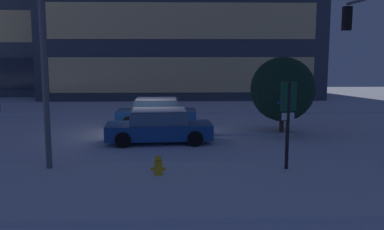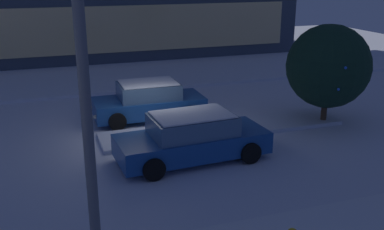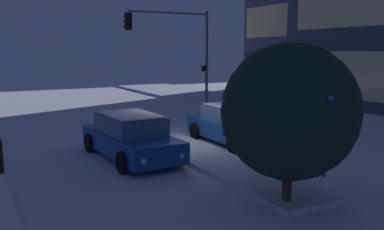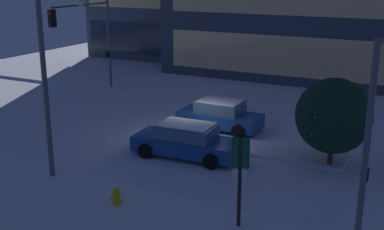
{
  "view_description": "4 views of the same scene",
  "coord_description": "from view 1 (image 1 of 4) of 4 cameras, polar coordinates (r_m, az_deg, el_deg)",
  "views": [
    {
      "loc": [
        1.51,
        -21.07,
        4.1
      ],
      "look_at": [
        2.15,
        -1.45,
        1.12
      ],
      "focal_mm": 40.4,
      "sensor_mm": 36.0,
      "label": 1
    },
    {
      "loc": [
        -3.51,
        -14.33,
        5.68
      ],
      "look_at": [
        0.71,
        -2.03,
        1.4
      ],
      "focal_mm": 42.04,
      "sensor_mm": 36.0,
      "label": 2
    },
    {
      "loc": [
        13.77,
        -6.89,
        3.58
      ],
      "look_at": [
        1.89,
        -0.53,
        1.5
      ],
      "focal_mm": 39.57,
      "sensor_mm": 36.0,
      "label": 3
    },
    {
      "loc": [
        10.25,
        -20.24,
        7.87
      ],
      "look_at": [
        0.1,
        -0.55,
        1.39
      ],
      "focal_mm": 46.4,
      "sensor_mm": 36.0,
      "label": 4
    }
  ],
  "objects": [
    {
      "name": "office_tower_secondary",
      "position": [
        46.62,
        -23.0,
        12.86
      ],
      "size": [
        10.11,
        11.51,
        16.14
      ],
      "color": "#424C5B",
      "rests_on": "ground"
    },
    {
      "name": "curb_strip_far",
      "position": [
        30.11,
        -4.74,
        0.92
      ],
      "size": [
        52.0,
        5.2,
        0.14
      ],
      "primitive_type": "cube",
      "color": "silver",
      "rests_on": "ground"
    },
    {
      "name": "decorated_tree_median",
      "position": [
        21.22,
        11.88,
        3.35
      ],
      "size": [
        3.1,
        3.1,
        3.76
      ],
      "color": "#473323",
      "rests_on": "ground"
    },
    {
      "name": "fire_hydrant",
      "position": [
        13.91,
        -4.46,
        -6.93
      ],
      "size": [
        0.48,
        0.26,
        0.78
      ],
      "color": "gold",
      "rests_on": "ground"
    },
    {
      "name": "ground",
      "position": [
        21.52,
        -5.88,
        -2.39
      ],
      "size": [
        52.0,
        52.0,
        0.0
      ],
      "primitive_type": "plane",
      "color": "silver"
    },
    {
      "name": "median_strip",
      "position": [
        21.41,
        1.11,
        -2.21
      ],
      "size": [
        9.0,
        1.8,
        0.14
      ],
      "primitive_type": "cube",
      "color": "silver",
      "rests_on": "ground"
    },
    {
      "name": "parking_info_sign",
      "position": [
        14.57,
        12.56,
        0.01
      ],
      "size": [
        0.55,
        0.18,
        3.06
      ],
      "rotation": [
        0.0,
        0.0,
        1.8
      ],
      "color": "black",
      "rests_on": "ground"
    },
    {
      "name": "street_lamp_arched",
      "position": [
        15.7,
        -18.39,
        10.3
      ],
      "size": [
        0.56,
        2.75,
        7.11
      ],
      "rotation": [
        0.0,
        0.0,
        1.6
      ],
      "color": "#565960",
      "rests_on": "ground"
    },
    {
      "name": "car_far",
      "position": [
        23.45,
        -4.71,
        0.3
      ],
      "size": [
        4.36,
        2.05,
        1.49
      ],
      "rotation": [
        0.0,
        0.0,
        3.14
      ],
      "color": "#19478C",
      "rests_on": "ground"
    },
    {
      "name": "car_near",
      "position": [
        19.19,
        -4.37,
        -1.55
      ],
      "size": [
        4.83,
        2.24,
        1.49
      ],
      "rotation": [
        0.0,
        0.0,
        0.06
      ],
      "color": "#19478C",
      "rests_on": "ground"
    },
    {
      "name": "curb_strip_near",
      "position": [
        13.07,
        -8.53,
        -9.43
      ],
      "size": [
        52.0,
        5.2,
        0.14
      ],
      "primitive_type": "cube",
      "color": "silver",
      "rests_on": "ground"
    },
    {
      "name": "traffic_light_corner_near_right",
      "position": [
        17.45,
        22.66,
        8.52
      ],
      "size": [
        0.32,
        4.68,
        6.2
      ],
      "rotation": [
        0.0,
        0.0,
        1.57
      ],
      "color": "#565960",
      "rests_on": "ground"
    }
  ]
}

